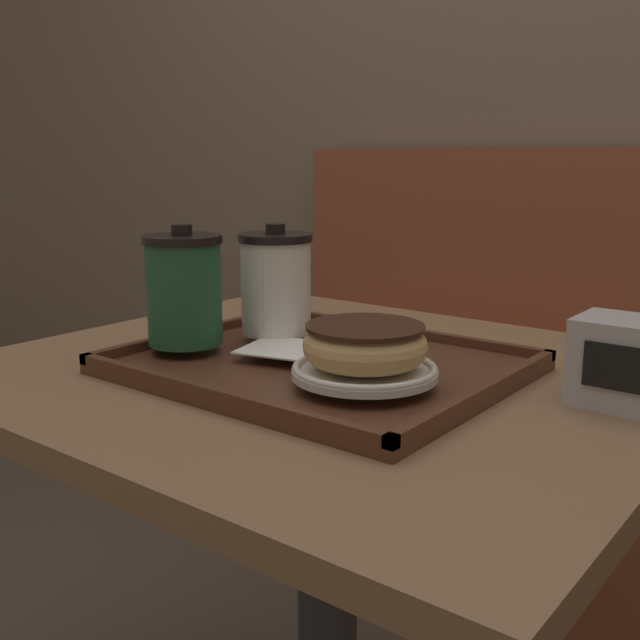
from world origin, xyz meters
TOP-DOWN VIEW (x-y plane):
  - wall_behind at (0.00, 1.10)m, footprint 8.00×0.05m
  - booth_bench at (0.03, 0.87)m, footprint 1.65×0.44m
  - cafe_table at (0.00, 0.00)m, footprint 0.82×0.73m
  - serving_tray at (0.01, -0.02)m, footprint 0.44×0.37m
  - napkin_paper at (-0.03, -0.03)m, footprint 0.13×0.12m
  - coffee_cup_front at (-0.16, -0.09)m, footprint 0.10×0.10m
  - coffee_cup_rear at (-0.11, 0.02)m, footprint 0.10×0.10m
  - plate_with_chocolate_donut at (0.11, -0.07)m, footprint 0.16×0.16m
  - donut_chocolate_glazed at (0.11, -0.07)m, footprint 0.13×0.13m
  - spoon at (0.02, 0.12)m, footprint 0.05×0.17m
  - napkin_dispenser at (0.33, 0.07)m, footprint 0.10×0.09m

SIDE VIEW (x-z plane):
  - booth_bench at x=0.03m, z-range -0.18..0.82m
  - cafe_table at x=0.00m, z-range 0.18..0.91m
  - serving_tray at x=0.01m, z-range 0.72..0.74m
  - napkin_paper at x=-0.03m, z-range 0.75..0.75m
  - spoon at x=0.02m, z-range 0.75..0.76m
  - plate_with_chocolate_donut at x=0.11m, z-range 0.75..0.76m
  - napkin_dispenser at x=0.33m, z-range 0.72..0.82m
  - donut_chocolate_glazed at x=0.11m, z-range 0.76..0.81m
  - coffee_cup_rear at x=-0.11m, z-range 0.74..0.89m
  - coffee_cup_front at x=-0.16m, z-range 0.74..0.89m
  - wall_behind at x=0.00m, z-range 0.00..2.40m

